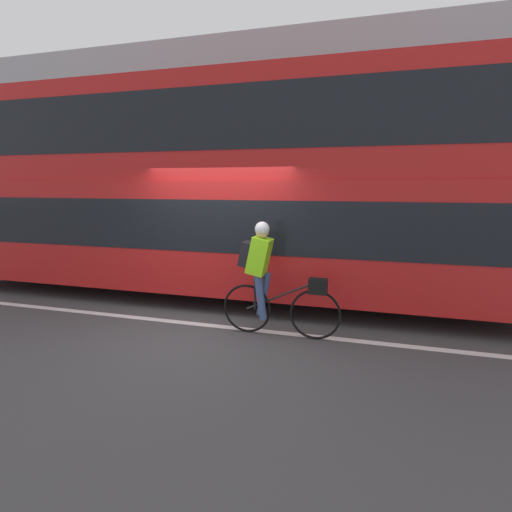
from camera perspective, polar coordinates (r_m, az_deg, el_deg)
The scene contains 7 objects.
ground_plane at distance 6.54m, azimuth -6.83°, elevation -9.81°, with size 80.00×80.00×0.00m, color #424244.
road_center_line at distance 6.54m, azimuth -6.83°, elevation -9.78°, with size 50.00×0.14×0.01m, color silver.
sidewalk_curb at distance 12.13m, azimuth 4.44°, elevation -0.08°, with size 60.00×2.25×0.14m.
building_facade at distance 13.25m, azimuth 5.84°, elevation 15.58°, with size 60.00×0.30×6.96m.
bus at distance 8.00m, azimuth -5.96°, elevation 10.31°, with size 11.47×2.60×4.07m.
cyclist_on_bike at distance 5.87m, azimuth 1.82°, elevation -2.82°, with size 1.78×0.32×1.70m.
street_sign_post at distance 11.63m, azimuth 11.38°, elevation 6.48°, with size 0.36×0.09×2.46m.
Camera 1 is at (2.46, -5.64, 2.23)m, focal length 28.00 mm.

